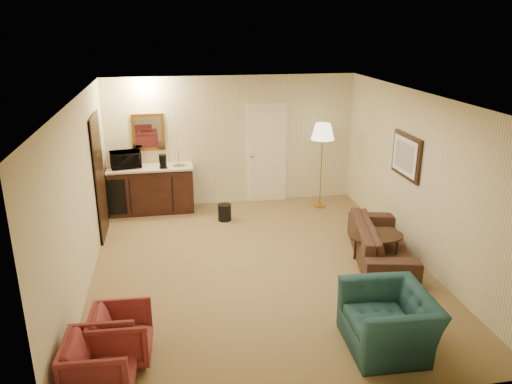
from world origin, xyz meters
TOP-DOWN VIEW (x-y plane):
  - ground at (0.00, 0.00)m, footprint 6.00×6.00m
  - room_walls at (-0.10, 0.77)m, footprint 5.02×6.01m
  - wetbar_cabinet at (-1.65, 2.72)m, footprint 1.64×0.58m
  - sofa at (1.95, -0.05)m, footprint 1.01×2.09m
  - teal_armchair at (1.10, -2.20)m, footprint 0.72×1.08m
  - rose_chair_near at (-1.90, -1.89)m, footprint 0.63×0.67m
  - rose_chair_far at (-2.07, -2.39)m, footprint 0.66×0.70m
  - coffee_table at (1.80, -0.19)m, footprint 0.90×0.65m
  - floor_lamp at (1.70, 2.40)m, footprint 0.54×0.54m
  - waste_bin at (-0.30, 2.00)m, footprint 0.28×0.28m
  - microwave at (-2.11, 2.77)m, footprint 0.61×0.41m
  - coffee_maker at (-1.40, 2.60)m, footprint 0.15×0.15m

SIDE VIEW (x-z plane):
  - ground at x=0.00m, z-range 0.00..0.00m
  - waste_bin at x=-0.30m, z-range 0.00..0.31m
  - coffee_table at x=1.80m, z-range 0.00..0.48m
  - rose_chair_near at x=-1.90m, z-range 0.00..0.66m
  - rose_chair_far at x=-2.07m, z-range 0.00..0.69m
  - sofa at x=1.95m, z-range 0.00..0.79m
  - wetbar_cabinet at x=-1.65m, z-range 0.00..0.92m
  - teal_armchair at x=1.10m, z-range 0.00..0.92m
  - floor_lamp at x=1.70m, z-range 0.00..1.73m
  - coffee_maker at x=-1.40m, z-range 0.92..1.19m
  - microwave at x=-2.11m, z-range 0.92..1.30m
  - room_walls at x=-0.10m, z-range 0.41..3.02m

